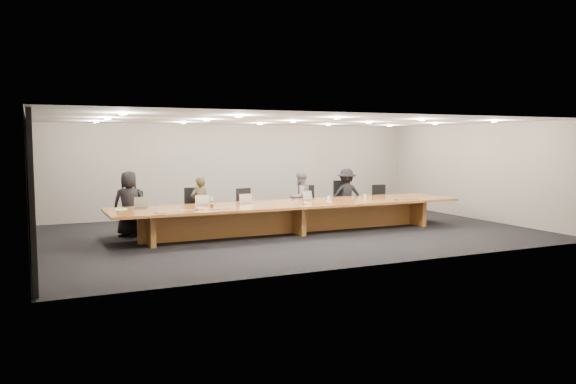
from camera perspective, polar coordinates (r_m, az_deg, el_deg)
name	(u,v)px	position (r m, az deg, el deg)	size (l,w,h in m)	color
ground	(293,233)	(14.13, 0.51, -4.14)	(12.00, 12.00, 0.00)	black
back_wall	(239,170)	(17.67, -5.03, 2.28)	(12.00, 0.02, 2.80)	#B0AAA0
left_wall_panel	(31,186)	(12.65, -24.63, 0.55)	(0.08, 7.84, 2.74)	black
conference_table	(293,212)	(14.06, 0.51, -2.05)	(9.00, 1.80, 0.75)	#985521
chair_far_left	(132,213)	(14.08, -15.56, -2.11)	(0.56, 0.56, 1.10)	black
chair_left	(195,209)	(14.41, -9.47, -1.76)	(0.58, 0.58, 1.13)	black
chair_mid_left	(248,207)	(15.00, -4.08, -1.58)	(0.54, 0.54, 1.05)	black
chair_mid_right	(308,204)	(15.62, 2.01, -1.25)	(0.55, 0.55, 1.08)	black
chair_right	(343,200)	(16.21, 5.66, -0.86)	(0.60, 0.60, 1.18)	black
chair_far_right	(381,201)	(16.97, 9.48, -0.92)	(0.51, 0.51, 1.01)	black
person_a	(129,203)	(14.07, -15.81, -1.13)	(0.77, 0.50, 1.58)	black
person_b	(200,204)	(14.44, -8.96, -1.21)	(0.51, 0.33, 1.39)	#322F1B
person_c	(300,198)	(15.47, 1.25, -0.61)	(0.71, 0.55, 1.46)	slate
person_d	(346,195)	(16.21, 5.95, -0.29)	(0.97, 0.56, 1.50)	black
laptop_a	(141,203)	(13.22, -14.74, -1.08)	(0.35, 0.25, 0.28)	#B7AC8B
laptop_b	(203,200)	(13.58, -8.66, -0.84)	(0.33, 0.24, 0.26)	#C1B193
laptop_c	(247,199)	(13.85, -4.20, -0.70)	(0.32, 0.23, 0.25)	#B8AB8C
laptop_d	(310,196)	(14.64, 2.29, -0.37)	(0.32, 0.23, 0.25)	#B6AB8B
water_bottle	(212,202)	(13.51, -7.77, -0.98)	(0.06, 0.06, 0.20)	silver
amber_mug	(212,206)	(13.14, -7.72, -1.40)	(0.07, 0.07, 0.09)	#683012
paper_cup_near	(329,198)	(14.84, 4.16, -0.60)	(0.08, 0.08, 0.10)	white
paper_cup_far	(365,196)	(15.46, 7.84, -0.40)	(0.08, 0.08, 0.10)	silver
notepad	(121,209)	(13.23, -16.63, -1.69)	(0.26, 0.21, 0.02)	silver
lime_gadget	(121,208)	(13.24, -16.64, -1.60)	(0.14, 0.08, 0.02)	#56D438
av_box	(161,213)	(12.31, -12.81, -2.08)	(0.17, 0.13, 0.03)	silver
mic_left	(197,210)	(12.73, -9.21, -1.77)	(0.11, 0.11, 0.03)	black
mic_center	(304,204)	(13.70, 1.59, -1.22)	(0.10, 0.10, 0.03)	black
mic_right	(396,200)	(14.95, 10.96, -0.76)	(0.13, 0.13, 0.03)	black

